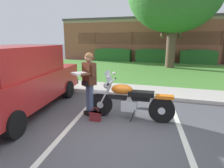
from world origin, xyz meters
TOP-DOWN VIEW (x-y plane):
  - ground_plane at (0.00, 0.00)m, footprint 140.00×140.00m
  - curb_strip at (0.00, 2.69)m, footprint 60.00×0.20m
  - concrete_walk at (0.00, 3.54)m, footprint 60.00×1.50m
  - grass_lawn at (0.00, 8.69)m, footprint 60.00×8.80m
  - stall_stripe_0 at (-1.02, 0.20)m, footprint 0.70×4.38m
  - stall_stripe_1 at (1.58, 0.20)m, footprint 0.70×4.38m
  - motorcycle at (0.37, 0.74)m, footprint 2.24×0.82m
  - rider_person at (-0.83, 0.66)m, footprint 0.61×0.67m
  - handbag at (-0.52, 0.32)m, footprint 0.28×0.13m
  - parked_suv_adjacent at (-2.90, 0.28)m, footprint 2.57×5.05m
  - hedge_left at (-4.17, 13.42)m, footprint 3.39×0.90m
  - hedge_center_left at (-0.48, 13.42)m, footprint 2.95×0.90m
  - hedge_center_right at (3.22, 13.42)m, footprint 2.81×0.90m
  - brick_building at (1.21, 19.13)m, footprint 21.95×10.52m

SIDE VIEW (x-z plane):
  - ground_plane at x=0.00m, z-range 0.00..0.00m
  - stall_stripe_0 at x=-1.02m, z-range 0.00..0.01m
  - stall_stripe_1 at x=1.58m, z-range 0.00..0.01m
  - grass_lawn at x=0.00m, z-range 0.00..0.06m
  - concrete_walk at x=0.00m, z-range 0.00..0.08m
  - curb_strip at x=0.00m, z-range 0.00..0.12m
  - handbag at x=-0.52m, z-range -0.04..0.32m
  - motorcycle at x=0.37m, z-range -0.14..1.12m
  - hedge_left at x=-4.17m, z-range 0.03..1.27m
  - hedge_center_left at x=-0.48m, z-range 0.03..1.27m
  - hedge_center_right at x=3.22m, z-range 0.03..1.27m
  - parked_suv_adjacent at x=-2.90m, z-range 0.03..1.89m
  - rider_person at x=-0.83m, z-range 0.15..1.86m
  - brick_building at x=1.21m, z-range 0.00..4.07m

